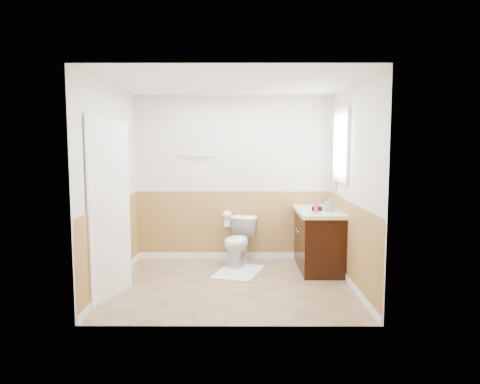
{
  "coord_description": "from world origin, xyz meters",
  "views": [
    {
      "loc": [
        0.12,
        -5.42,
        1.75
      ],
      "look_at": [
        0.1,
        0.25,
        1.15
      ],
      "focal_mm": 32.96,
      "sensor_mm": 36.0,
      "label": 1
    }
  ],
  "objects_px": {
    "toilet": "(239,242)",
    "lotion_bottle": "(316,205)",
    "bath_mat": "(238,272)",
    "vanity_cabinet": "(319,241)",
    "soap_dispenser": "(330,203)"
  },
  "relations": [
    {
      "from": "vanity_cabinet",
      "to": "soap_dispenser",
      "type": "height_order",
      "value": "soap_dispenser"
    },
    {
      "from": "vanity_cabinet",
      "to": "soap_dispenser",
      "type": "bearing_deg",
      "value": -47.08
    },
    {
      "from": "toilet",
      "to": "lotion_bottle",
      "type": "relative_size",
      "value": 3.17
    },
    {
      "from": "bath_mat",
      "to": "vanity_cabinet",
      "type": "distance_m",
      "value": 1.22
    },
    {
      "from": "vanity_cabinet",
      "to": "lotion_bottle",
      "type": "relative_size",
      "value": 5.0
    },
    {
      "from": "toilet",
      "to": "soap_dispenser",
      "type": "relative_size",
      "value": 3.28
    },
    {
      "from": "vanity_cabinet",
      "to": "lotion_bottle",
      "type": "height_order",
      "value": "lotion_bottle"
    },
    {
      "from": "bath_mat",
      "to": "toilet",
      "type": "bearing_deg",
      "value": 90.0
    },
    {
      "from": "toilet",
      "to": "vanity_cabinet",
      "type": "xyz_separation_m",
      "value": [
        1.13,
        -0.19,
        0.05
      ]
    },
    {
      "from": "toilet",
      "to": "lotion_bottle",
      "type": "bearing_deg",
      "value": -9.3
    },
    {
      "from": "bath_mat",
      "to": "soap_dispenser",
      "type": "bearing_deg",
      "value": 2.92
    },
    {
      "from": "lotion_bottle",
      "to": "soap_dispenser",
      "type": "relative_size",
      "value": 1.04
    },
    {
      "from": "vanity_cabinet",
      "to": "bath_mat",
      "type": "bearing_deg",
      "value": -170.35
    },
    {
      "from": "bath_mat",
      "to": "vanity_cabinet",
      "type": "xyz_separation_m",
      "value": [
        1.13,
        0.19,
        0.39
      ]
    },
    {
      "from": "toilet",
      "to": "lotion_bottle",
      "type": "xyz_separation_m",
      "value": [
        1.03,
        -0.52,
        0.61
      ]
    }
  ]
}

